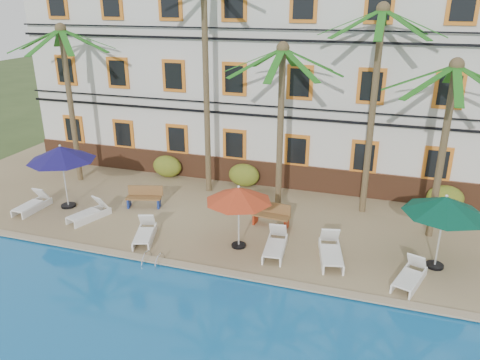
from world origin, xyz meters
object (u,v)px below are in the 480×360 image
(palm_c, at_px, (281,104))
(palm_b, at_px, (205,57))
(lounger_d, at_px, (275,245))
(bench_right, at_px, (272,214))
(umbrella_blue, at_px, (61,154))
(umbrella_green, at_px, (445,206))
(bench_left, at_px, (144,196))
(palm_e, at_px, (447,124))
(palm_d, at_px, (375,84))
(lounger_e, at_px, (331,251))
(pool_ladder, at_px, (153,262))
(lounger_c, at_px, (145,233))
(palm_a, at_px, (68,82))
(lounger_f, at_px, (410,276))
(lounger_a, at_px, (32,204))
(lounger_b, at_px, (89,213))
(umbrella_red, at_px, (239,195))

(palm_c, bearing_deg, palm_b, 162.50)
(lounger_d, relative_size, bench_right, 1.26)
(palm_c, height_order, umbrella_blue, palm_c)
(umbrella_green, bearing_deg, bench_left, 173.33)
(palm_e, bearing_deg, palm_d, 151.00)
(palm_b, relative_size, lounger_e, 4.62)
(umbrella_blue, height_order, bench_right, umbrella_blue)
(palm_c, relative_size, umbrella_blue, 2.47)
(palm_b, xyz_separation_m, pool_ladder, (0.53, -6.55, -6.10))
(lounger_c, distance_m, lounger_d, 4.89)
(bench_left, bearing_deg, palm_a, 157.58)
(palm_b, distance_m, palm_e, 9.87)
(bench_left, bearing_deg, bench_right, -0.54)
(lounger_d, bearing_deg, umbrella_green, 7.40)
(palm_c, xyz_separation_m, lounger_d, (0.74, -3.46, -4.26))
(lounger_f, relative_size, bench_left, 1.18)
(bench_right, bearing_deg, lounger_d, -71.88)
(palm_d, bearing_deg, palm_b, 178.87)
(umbrella_blue, relative_size, lounger_a, 1.58)
(lounger_f, distance_m, bench_left, 11.15)
(palm_a, distance_m, bench_right, 11.33)
(palm_e, bearing_deg, palm_b, 170.71)
(palm_b, bearing_deg, palm_d, -1.13)
(palm_b, height_order, lounger_d, palm_b)
(lounger_b, distance_m, lounger_d, 7.86)
(bench_left, bearing_deg, umbrella_blue, -161.95)
(lounger_a, bearing_deg, lounger_c, -8.44)
(palm_a, bearing_deg, palm_c, -2.83)
(lounger_d, bearing_deg, palm_d, 58.87)
(lounger_e, relative_size, bench_left, 1.33)
(palm_d, relative_size, pool_ladder, 11.18)
(lounger_a, bearing_deg, umbrella_red, -1.81)
(umbrella_green, xyz_separation_m, lounger_a, (-15.99, -0.41, -1.98))
(umbrella_green, relative_size, lounger_d, 1.37)
(umbrella_red, relative_size, lounger_a, 1.34)
(palm_c, bearing_deg, bench_left, -165.91)
(bench_right, bearing_deg, bench_left, 179.46)
(palm_d, bearing_deg, lounger_a, -162.66)
(umbrella_green, relative_size, lounger_e, 1.26)
(palm_a, bearing_deg, umbrella_green, -11.35)
(palm_c, xyz_separation_m, lounger_c, (-4.11, -4.04, -4.27))
(palm_c, bearing_deg, palm_a, 177.17)
(lounger_a, height_order, lounger_c, lounger_c)
(umbrella_blue, distance_m, umbrella_green, 14.79)
(umbrella_red, bearing_deg, lounger_c, -170.75)
(lounger_e, xyz_separation_m, lounger_f, (2.58, -0.71, -0.04))
(lounger_e, bearing_deg, bench_left, 166.69)
(palm_b, distance_m, umbrella_blue, 7.25)
(lounger_c, bearing_deg, bench_right, 31.62)
(palm_a, bearing_deg, pool_ladder, -39.70)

